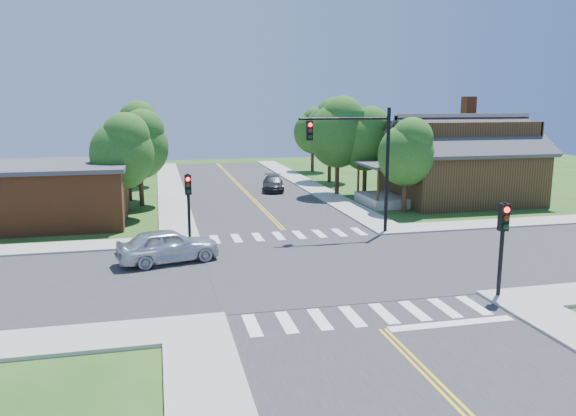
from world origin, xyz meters
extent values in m
plane|color=#234E18|center=(0.00, 0.00, 0.00)|extent=(100.00, 100.00, 0.00)
cube|color=#2D2D30|center=(0.00, 0.00, 0.02)|extent=(10.00, 90.00, 0.04)
cube|color=#2D2D30|center=(0.00, 0.00, 0.03)|extent=(90.00, 10.00, 0.04)
cube|color=#2D2D30|center=(0.00, 0.00, 0.00)|extent=(10.20, 10.20, 0.06)
cube|color=#9E9B93|center=(6.10, 25.00, 0.07)|extent=(2.20, 40.00, 0.14)
cube|color=#9E9B93|center=(-6.10, 25.00, 0.07)|extent=(2.20, 40.00, 0.14)
cube|color=white|center=(-4.20, 6.20, 0.05)|extent=(0.45, 2.00, 0.01)
cube|color=white|center=(-3.00, 6.20, 0.05)|extent=(0.45, 2.00, 0.01)
cube|color=white|center=(-1.80, 6.20, 0.05)|extent=(0.45, 2.00, 0.01)
cube|color=white|center=(-0.60, 6.20, 0.05)|extent=(0.45, 2.00, 0.01)
cube|color=white|center=(0.60, 6.20, 0.05)|extent=(0.45, 2.00, 0.01)
cube|color=white|center=(1.80, 6.20, 0.05)|extent=(0.45, 2.00, 0.01)
cube|color=white|center=(3.00, 6.20, 0.05)|extent=(0.45, 2.00, 0.01)
cube|color=white|center=(4.20, 6.20, 0.05)|extent=(0.45, 2.00, 0.01)
cube|color=white|center=(-4.20, -6.20, 0.05)|extent=(0.45, 2.00, 0.01)
cube|color=white|center=(-3.00, -6.20, 0.05)|extent=(0.45, 2.00, 0.01)
cube|color=white|center=(-1.80, -6.20, 0.05)|extent=(0.45, 2.00, 0.01)
cube|color=white|center=(-0.60, -6.20, 0.05)|extent=(0.45, 2.00, 0.01)
cube|color=white|center=(0.60, -6.20, 0.05)|extent=(0.45, 2.00, 0.01)
cube|color=white|center=(1.80, -6.20, 0.05)|extent=(0.45, 2.00, 0.01)
cube|color=white|center=(3.00, -6.20, 0.05)|extent=(0.45, 2.00, 0.01)
cube|color=white|center=(4.20, -6.20, 0.05)|extent=(0.45, 2.00, 0.01)
cube|color=yellow|center=(-0.10, 26.25, 0.05)|extent=(0.10, 37.50, 0.01)
cube|color=yellow|center=(0.10, 26.25, 0.05)|extent=(0.10, 37.50, 0.01)
cube|color=white|center=(2.50, -7.60, 0.00)|extent=(4.60, 0.45, 0.09)
cylinder|color=black|center=(5.60, 5.60, 3.60)|extent=(0.20, 0.20, 7.20)
cylinder|color=black|center=(3.00, 5.60, 6.60)|extent=(5.20, 0.14, 0.14)
cube|color=#19591E|center=(3.40, 5.55, 6.85)|extent=(1.40, 0.04, 0.30)
cube|color=black|center=(1.00, 5.60, 5.98)|extent=(0.34, 0.28, 1.05)
sphere|color=#FF0C0C|center=(1.00, 5.43, 6.29)|extent=(0.22, 0.22, 0.22)
sphere|color=#3F2605|center=(1.00, 5.43, 5.97)|extent=(0.22, 0.22, 0.22)
sphere|color=#05330F|center=(1.00, 5.43, 5.65)|extent=(0.22, 0.22, 0.22)
cylinder|color=black|center=(5.60, -5.60, 1.90)|extent=(0.16, 0.16, 3.80)
cube|color=black|center=(5.60, -5.60, 3.23)|extent=(0.34, 0.28, 1.05)
sphere|color=#FF0C0C|center=(5.60, -5.77, 3.54)|extent=(0.22, 0.22, 0.22)
sphere|color=#3F2605|center=(5.60, -5.77, 3.22)|extent=(0.22, 0.22, 0.22)
sphere|color=#05330F|center=(5.60, -5.77, 2.90)|extent=(0.22, 0.22, 0.22)
cylinder|color=black|center=(-5.60, 5.60, 1.90)|extent=(0.16, 0.16, 3.80)
cube|color=black|center=(-5.60, 5.60, 3.23)|extent=(0.34, 0.28, 1.05)
sphere|color=#FF0C0C|center=(-5.60, 5.43, 3.54)|extent=(0.22, 0.22, 0.22)
sphere|color=#3F2605|center=(-5.60, 5.43, 3.22)|extent=(0.22, 0.22, 0.22)
sphere|color=#05330F|center=(-5.60, 5.43, 2.90)|extent=(0.22, 0.22, 0.22)
cube|color=#342112|center=(15.20, 14.20, 2.00)|extent=(10.00, 8.00, 4.00)
cube|color=#9E9B93|center=(8.90, 14.20, 0.35)|extent=(2.60, 4.50, 0.70)
cylinder|color=#342112|center=(7.80, 12.20, 1.60)|extent=(0.18, 0.18, 2.50)
cylinder|color=#342112|center=(7.80, 16.20, 1.60)|extent=(0.18, 0.18, 2.50)
cube|color=#38383D|center=(8.90, 14.20, 2.95)|extent=(2.80, 4.80, 0.18)
cube|color=brown|center=(17.70, 17.70, 3.55)|extent=(0.90, 0.90, 7.11)
cube|color=brown|center=(-14.20, 13.20, 1.75)|extent=(10.00, 8.00, 3.50)
cube|color=#38383D|center=(-14.20, 13.20, 3.60)|extent=(10.40, 8.40, 0.25)
cylinder|color=#382314|center=(9.28, 11.10, 1.21)|extent=(0.34, 0.34, 2.43)
ellipsoid|color=#294C16|center=(9.28, 11.10, 3.96)|extent=(3.83, 3.64, 4.21)
sphere|color=#294C16|center=(9.58, 10.90, 5.11)|extent=(2.81, 2.81, 2.81)
cylinder|color=#382314|center=(9.10, 18.24, 1.34)|extent=(0.34, 0.34, 2.68)
ellipsoid|color=#294C16|center=(9.10, 18.24, 4.37)|extent=(4.23, 4.02, 4.66)
sphere|color=#294C16|center=(9.40, 18.04, 5.64)|extent=(3.10, 3.10, 3.10)
cylinder|color=#382314|center=(8.69, 26.45, 1.47)|extent=(0.34, 0.34, 2.94)
ellipsoid|color=#294C16|center=(8.69, 26.45, 4.79)|extent=(4.64, 4.41, 5.10)
sphere|color=#294C16|center=(8.99, 26.25, 6.18)|extent=(3.40, 3.40, 3.40)
cylinder|color=#382314|center=(9.28, 34.55, 1.29)|extent=(0.34, 0.34, 2.59)
ellipsoid|color=#294C16|center=(9.28, 34.55, 4.22)|extent=(4.08, 3.88, 4.49)
sphere|color=#294C16|center=(9.58, 34.35, 5.45)|extent=(3.00, 3.00, 3.00)
cylinder|color=#382314|center=(-9.30, 13.31, 1.28)|extent=(0.34, 0.34, 2.56)
ellipsoid|color=#294C16|center=(-9.30, 13.31, 4.18)|extent=(4.05, 3.85, 4.45)
sphere|color=#294C16|center=(-9.00, 13.11, 5.40)|extent=(2.97, 2.97, 2.97)
cylinder|color=#382314|center=(-9.30, 20.21, 1.25)|extent=(0.34, 0.34, 2.51)
ellipsoid|color=#294C16|center=(-9.30, 20.21, 4.09)|extent=(3.96, 3.76, 4.36)
sphere|color=#294C16|center=(-9.00, 20.01, 5.28)|extent=(2.90, 2.90, 2.90)
cylinder|color=#382314|center=(-8.94, 27.77, 1.42)|extent=(0.34, 0.34, 2.83)
ellipsoid|color=#294C16|center=(-8.94, 27.77, 4.62)|extent=(4.47, 4.25, 4.92)
sphere|color=#294C16|center=(-8.64, 27.57, 5.96)|extent=(3.28, 3.28, 3.28)
cylinder|color=#382314|center=(-8.78, 37.33, 1.34)|extent=(0.34, 0.34, 2.68)
ellipsoid|color=#294C16|center=(-8.78, 37.33, 4.37)|extent=(4.22, 4.01, 4.65)
sphere|color=#294C16|center=(-8.48, 37.13, 5.63)|extent=(3.10, 3.10, 3.10)
cylinder|color=#382314|center=(6.98, 18.90, 1.49)|extent=(0.34, 0.34, 2.97)
ellipsoid|color=#294C16|center=(6.98, 18.90, 4.85)|extent=(4.69, 4.46, 5.16)
sphere|color=#294C16|center=(7.28, 18.70, 6.26)|extent=(3.44, 3.44, 3.44)
cylinder|color=#382314|center=(-8.34, 17.78, 1.31)|extent=(0.34, 0.34, 2.62)
ellipsoid|color=#294C16|center=(-8.34, 17.78, 4.28)|extent=(4.14, 3.93, 4.55)
sphere|color=#294C16|center=(-8.04, 17.58, 5.52)|extent=(3.04, 3.04, 3.04)
imported|color=silver|center=(-6.79, 2.30, 0.81)|extent=(4.14, 5.65, 1.62)
imported|color=#282A2C|center=(2.38, 22.22, 0.63)|extent=(3.25, 4.92, 1.25)
camera|label=1|loc=(-7.10, -24.01, 7.56)|focal=35.00mm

